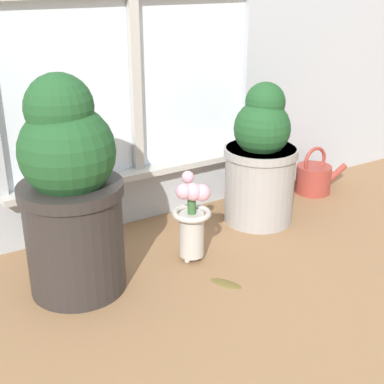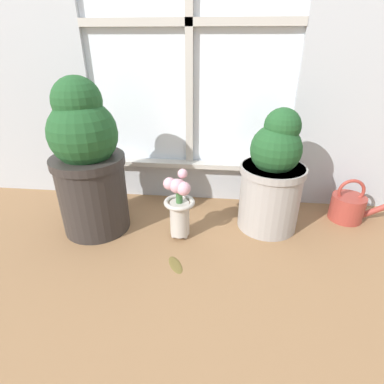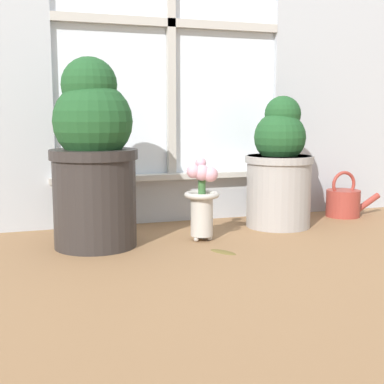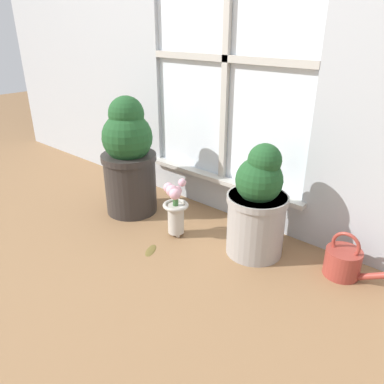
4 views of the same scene
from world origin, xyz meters
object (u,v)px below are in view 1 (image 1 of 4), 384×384
(potted_plant_right, at_px, (261,160))
(flower_vase, at_px, (192,216))
(potted_plant_left, at_px, (70,191))
(watering_can, at_px, (314,178))

(potted_plant_right, height_order, flower_vase, potted_plant_right)
(potted_plant_left, height_order, potted_plant_right, potted_plant_left)
(flower_vase, bearing_deg, potted_plant_left, 174.12)
(flower_vase, bearing_deg, potted_plant_right, 19.13)
(potted_plant_left, height_order, watering_can, potted_plant_left)
(watering_can, bearing_deg, potted_plant_left, -170.67)
(potted_plant_left, height_order, flower_vase, potted_plant_left)
(potted_plant_right, relative_size, watering_can, 1.97)
(potted_plant_right, bearing_deg, watering_can, 13.92)
(potted_plant_right, height_order, watering_can, potted_plant_right)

